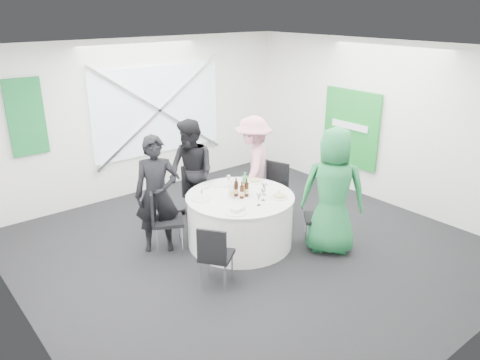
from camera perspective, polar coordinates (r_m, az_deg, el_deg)
floor at (r=6.88m, az=1.06°, el=-8.27°), size 6.00×6.00×0.00m
ceiling at (r=6.05m, az=1.24°, el=15.63°), size 6.00×6.00×0.00m
wall_back at (r=8.75m, az=-11.74°, el=7.49°), size 6.00×0.00×6.00m
wall_front at (r=4.63m, az=25.99°, el=-6.22°), size 6.00×0.00×6.00m
wall_left at (r=5.07m, az=-25.84°, el=-3.93°), size 0.00×6.00×6.00m
wall_right at (r=8.51m, az=16.88°, el=6.66°), size 0.00×6.00×6.00m
window_panel at (r=8.84m, az=-9.93°, el=8.40°), size 2.60×0.03×1.60m
window_brace_a at (r=8.80m, az=-9.80°, el=8.36°), size 2.63×0.05×1.84m
window_brace_b at (r=8.80m, az=-9.80°, el=8.36°), size 2.63×0.05×1.84m
green_banner at (r=7.95m, az=-24.61°, el=6.96°), size 0.55×0.04×1.20m
green_sign at (r=8.85m, az=13.34°, el=6.17°), size 0.05×1.20×1.40m
banquet_table at (r=6.85m, az=0.00°, el=-4.86°), size 1.56×1.56×0.76m
chair_back at (r=7.52m, az=-5.23°, el=-1.09°), size 0.45×0.46×0.95m
chair_back_left at (r=6.67m, az=-9.59°, el=-4.27°), size 0.58×0.58×0.94m
chair_back_right at (r=7.65m, az=4.18°, el=-0.78°), size 0.54×0.54×0.93m
chair_front_right at (r=6.85m, az=10.29°, el=-3.96°), size 0.57×0.57×0.88m
chair_front_left at (r=5.77m, az=-3.12°, el=-8.84°), size 0.54×0.54×0.85m
person_man_back_left at (r=6.61m, az=-10.10°, el=-1.76°), size 0.74×0.66×1.69m
person_man_back at (r=7.39m, az=-5.97°, el=0.88°), size 0.55×0.87×1.69m
person_woman_pink at (r=7.69m, az=1.62°, el=1.70°), size 1.15×1.07×1.66m
person_woman_green at (r=6.58m, az=11.26°, el=-1.38°), size 1.02×1.04×1.81m
plate_back at (r=7.10m, az=-2.41°, el=-0.51°), size 0.29×0.29×0.01m
plate_back_left at (r=6.61m, az=-4.74°, el=-2.24°), size 0.29×0.29×0.01m
plate_back_right at (r=7.21m, az=1.83°, el=-0.10°), size 0.25×0.25×0.04m
plate_front_right at (r=6.66m, az=4.80°, el=-1.99°), size 0.26×0.26×0.04m
plate_front_left at (r=6.15m, az=-0.57°, el=-3.96°), size 0.29×0.29×0.01m
napkin at (r=6.17m, az=-0.28°, el=-3.54°), size 0.19×0.14×0.05m
beer_bottle_a at (r=6.65m, az=-0.50°, el=-1.20°), size 0.06×0.06×0.25m
beer_bottle_b at (r=6.71m, az=-0.46°, el=-0.99°), size 0.06×0.06×0.25m
beer_bottle_c at (r=6.64m, az=0.81°, el=-1.18°), size 0.06×0.06×0.26m
beer_bottle_d at (r=6.57m, az=0.22°, el=-1.49°), size 0.06×0.06×0.24m
green_water_bottle at (r=6.78m, az=0.61°, el=-0.53°), size 0.08×0.08×0.31m
clear_water_bottle at (r=6.57m, az=-1.06°, el=-1.39°), size 0.08×0.08×0.27m
wine_glass_a at (r=7.00m, az=-1.38°, el=0.19°), size 0.07×0.07×0.17m
wine_glass_b at (r=6.34m, az=2.32°, el=-2.06°), size 0.07×0.07×0.17m
wine_glass_c at (r=6.68m, az=3.00°, el=-0.83°), size 0.07×0.07×0.17m
wine_glass_d at (r=6.50m, az=2.87°, el=-1.48°), size 0.07×0.07×0.17m
fork_a at (r=6.59m, az=4.88°, el=-2.33°), size 0.10×0.13×0.01m
knife_a at (r=6.82m, az=4.75°, el=-1.53°), size 0.12×0.12×0.01m
fork_b at (r=6.84m, az=-4.69°, el=-1.45°), size 0.10×0.13×0.01m
knife_b at (r=6.51m, az=-4.69°, el=-2.64°), size 0.10×0.13×0.01m
fork_c at (r=7.18m, az=-1.91°, el=-0.30°), size 0.15×0.02×0.01m
knife_c at (r=6.97m, az=-4.16°, el=-1.03°), size 0.15×0.03×0.01m
fork_d at (r=7.10m, az=3.07°, el=-0.56°), size 0.08×0.14×0.01m
knife_d at (r=7.22m, az=0.63°, el=-0.16°), size 0.08×0.14×0.01m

